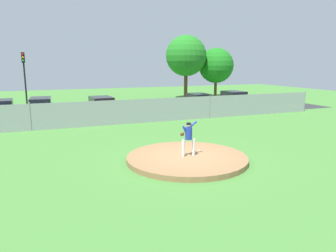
# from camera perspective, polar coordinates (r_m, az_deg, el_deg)

# --- Properties ---
(ground_plane) EXTENTS (80.00, 80.00, 0.00)m
(ground_plane) POSITION_cam_1_polar(r_m,az_deg,el_deg) (20.17, -3.89, -1.55)
(ground_plane) COLOR #427A33
(asphalt_strip) EXTENTS (44.00, 7.00, 0.01)m
(asphalt_strip) POSITION_cam_1_polar(r_m,az_deg,el_deg) (28.24, -9.28, 1.98)
(asphalt_strip) COLOR #2B2B2D
(asphalt_strip) RESTS_ON ground_plane
(pitchers_mound) EXTENTS (5.60, 5.60, 0.24)m
(pitchers_mound) POSITION_cam_1_polar(r_m,az_deg,el_deg) (14.74, 3.43, -5.86)
(pitchers_mound) COLOR olive
(pitchers_mound) RESTS_ON ground_plane
(pitcher_youth) EXTENTS (0.82, 0.32, 1.64)m
(pitcher_youth) POSITION_cam_1_polar(r_m,az_deg,el_deg) (14.45, 3.70, -1.74)
(pitcher_youth) COLOR silver
(pitcher_youth) RESTS_ON pitchers_mound
(baseball) EXTENTS (0.07, 0.07, 0.07)m
(baseball) POSITION_cam_1_polar(r_m,az_deg,el_deg) (15.53, 5.66, -4.41)
(baseball) COLOR white
(baseball) RESTS_ON pitchers_mound
(chainlink_fence) EXTENTS (34.21, 0.07, 1.94)m
(chainlink_fence) POSITION_cam_1_polar(r_m,az_deg,el_deg) (23.78, -6.93, 2.58)
(chainlink_fence) COLOR gray
(chainlink_fence) RESTS_ON ground_plane
(parked_car_red) EXTENTS (2.12, 4.70, 1.64)m
(parked_car_red) POSITION_cam_1_polar(r_m,az_deg,el_deg) (28.05, -11.93, 3.46)
(parked_car_red) COLOR #A81919
(parked_car_red) RESTS_ON ground_plane
(parked_car_charcoal) EXTENTS (1.84, 4.03, 1.66)m
(parked_car_charcoal) POSITION_cam_1_polar(r_m,az_deg,el_deg) (30.46, 5.51, 4.22)
(parked_car_charcoal) COLOR #232328
(parked_car_charcoal) RESTS_ON ground_plane
(parked_car_navy) EXTENTS (1.90, 4.08, 1.70)m
(parked_car_navy) POSITION_cam_1_polar(r_m,az_deg,el_deg) (27.91, -27.80, 2.39)
(parked_car_navy) COLOR #161E4C
(parked_car_navy) RESTS_ON ground_plane
(parked_car_teal) EXTENTS (1.96, 4.81, 1.75)m
(parked_car_teal) POSITION_cam_1_polar(r_m,az_deg,el_deg) (27.70, -21.96, 2.89)
(parked_car_teal) COLOR #146066
(parked_car_teal) RESTS_ON ground_plane
(parked_car_slate) EXTENTS (2.02, 4.10, 1.77)m
(parked_car_slate) POSITION_cam_1_polar(r_m,az_deg,el_deg) (32.37, 11.75, 4.53)
(parked_car_slate) COLOR slate
(parked_car_slate) RESTS_ON ground_plane
(traffic_cone_orange) EXTENTS (0.40, 0.40, 0.55)m
(traffic_cone_orange) POSITION_cam_1_polar(r_m,az_deg,el_deg) (29.14, 1.51, 2.92)
(traffic_cone_orange) COLOR orange
(traffic_cone_orange) RESTS_ON asphalt_strip
(traffic_light_near) EXTENTS (0.28, 0.46, 5.44)m
(traffic_light_near) POSITION_cam_1_polar(r_m,az_deg,el_deg) (31.20, -24.53, 8.78)
(traffic_light_near) COLOR black
(traffic_light_near) RESTS_ON ground_plane
(tree_broad_left) EXTENTS (5.14, 5.14, 8.03)m
(tree_broad_left) POSITION_cam_1_polar(r_m,az_deg,el_deg) (40.91, 3.28, 12.54)
(tree_broad_left) COLOR #4C331E
(tree_broad_left) RESTS_ON ground_plane
(tree_broad_right) EXTENTS (4.62, 4.62, 6.55)m
(tree_broad_right) POSITION_cam_1_polar(r_m,az_deg,el_deg) (43.12, 8.69, 10.75)
(tree_broad_right) COLOR #4C331E
(tree_broad_right) RESTS_ON ground_plane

